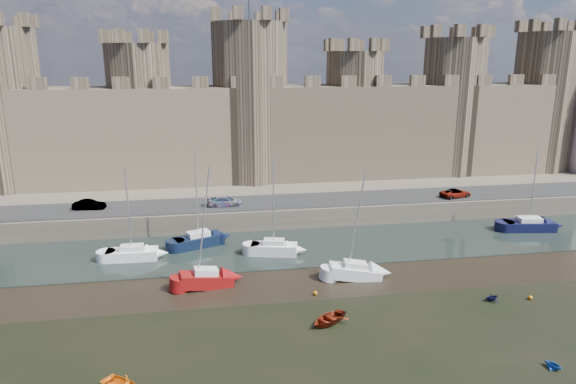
{
  "coord_description": "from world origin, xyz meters",
  "views": [
    {
      "loc": [
        -4.93,
        -29.17,
        20.68
      ],
      "look_at": [
        3.41,
        22.0,
        7.0
      ],
      "focal_mm": 32.0,
      "sensor_mm": 36.0,
      "label": 1
    }
  ],
  "objects_px": {
    "sailboat_1": "(199,240)",
    "sailboat_5": "(355,271)",
    "car_1": "(89,205)",
    "sailboat_3": "(529,225)",
    "car_3": "(456,193)",
    "sailboat_4": "(206,278)",
    "car_0": "(87,205)",
    "sailboat_2": "(274,248)",
    "car_2": "(225,201)",
    "sailboat_0": "(132,253)"
  },
  "relations": [
    {
      "from": "car_1",
      "to": "sailboat_3",
      "type": "height_order",
      "value": "sailboat_3"
    },
    {
      "from": "sailboat_0",
      "to": "sailboat_5",
      "type": "height_order",
      "value": "sailboat_5"
    },
    {
      "from": "car_2",
      "to": "car_3",
      "type": "bearing_deg",
      "value": -91.21
    },
    {
      "from": "car_1",
      "to": "sailboat_1",
      "type": "xyz_separation_m",
      "value": [
        13.19,
        -8.3,
        -2.29
      ]
    },
    {
      "from": "sailboat_2",
      "to": "sailboat_3",
      "type": "relative_size",
      "value": 1.01
    },
    {
      "from": "car_3",
      "to": "sailboat_4",
      "type": "height_order",
      "value": "sailboat_4"
    },
    {
      "from": "car_1",
      "to": "sailboat_0",
      "type": "xyz_separation_m",
      "value": [
        6.29,
        -11.15,
        -2.36
      ]
    },
    {
      "from": "sailboat_3",
      "to": "sailboat_4",
      "type": "distance_m",
      "value": 40.33
    },
    {
      "from": "car_3",
      "to": "sailboat_5",
      "type": "distance_m",
      "value": 25.92
    },
    {
      "from": "sailboat_3",
      "to": "sailboat_4",
      "type": "xyz_separation_m",
      "value": [
        -39.16,
        -9.63,
        0.01
      ]
    },
    {
      "from": "sailboat_1",
      "to": "sailboat_4",
      "type": "height_order",
      "value": "sailboat_4"
    },
    {
      "from": "car_0",
      "to": "sailboat_5",
      "type": "relative_size",
      "value": 0.31
    },
    {
      "from": "sailboat_2",
      "to": "sailboat_4",
      "type": "height_order",
      "value": "sailboat_4"
    },
    {
      "from": "car_1",
      "to": "sailboat_2",
      "type": "distance_m",
      "value": 24.53
    },
    {
      "from": "sailboat_3",
      "to": "sailboat_5",
      "type": "distance_m",
      "value": 26.96
    },
    {
      "from": "sailboat_4",
      "to": "sailboat_5",
      "type": "distance_m",
      "value": 14.16
    },
    {
      "from": "car_1",
      "to": "car_2",
      "type": "xyz_separation_m",
      "value": [
        16.52,
        -1.15,
        0.01
      ]
    },
    {
      "from": "sailboat_1",
      "to": "sailboat_3",
      "type": "distance_m",
      "value": 39.92
    },
    {
      "from": "car_0",
      "to": "sailboat_5",
      "type": "bearing_deg",
      "value": -123.94
    },
    {
      "from": "sailboat_2",
      "to": "car_1",
      "type": "bearing_deg",
      "value": 163.64
    },
    {
      "from": "car_3",
      "to": "car_2",
      "type": "bearing_deg",
      "value": 75.15
    },
    {
      "from": "car_1",
      "to": "sailboat_1",
      "type": "distance_m",
      "value": 15.75
    },
    {
      "from": "sailboat_0",
      "to": "sailboat_5",
      "type": "distance_m",
      "value": 23.3
    },
    {
      "from": "sailboat_4",
      "to": "sailboat_5",
      "type": "height_order",
      "value": "sailboat_4"
    },
    {
      "from": "car_2",
      "to": "sailboat_2",
      "type": "xyz_separation_m",
      "value": [
        4.68,
        -10.98,
        -2.31
      ]
    },
    {
      "from": "sailboat_1",
      "to": "sailboat_3",
      "type": "height_order",
      "value": "sailboat_1"
    },
    {
      "from": "car_1",
      "to": "sailboat_3",
      "type": "bearing_deg",
      "value": -94.74
    },
    {
      "from": "sailboat_2",
      "to": "sailboat_5",
      "type": "height_order",
      "value": "sailboat_5"
    },
    {
      "from": "car_2",
      "to": "sailboat_5",
      "type": "relative_size",
      "value": 0.42
    },
    {
      "from": "sailboat_2",
      "to": "sailboat_4",
      "type": "distance_m",
      "value": 9.96
    },
    {
      "from": "car_0",
      "to": "sailboat_1",
      "type": "bearing_deg",
      "value": -121.56
    },
    {
      "from": "sailboat_3",
      "to": "sailboat_4",
      "type": "height_order",
      "value": "sailboat_4"
    },
    {
      "from": "car_2",
      "to": "sailboat_4",
      "type": "height_order",
      "value": "sailboat_4"
    },
    {
      "from": "car_3",
      "to": "sailboat_1",
      "type": "relative_size",
      "value": 0.39
    },
    {
      "from": "sailboat_1",
      "to": "sailboat_5",
      "type": "relative_size",
      "value": 1.02
    },
    {
      "from": "car_3",
      "to": "sailboat_1",
      "type": "distance_m",
      "value": 34.56
    },
    {
      "from": "sailboat_5",
      "to": "car_3",
      "type": "bearing_deg",
      "value": 48.38
    },
    {
      "from": "car_3",
      "to": "sailboat_4",
      "type": "xyz_separation_m",
      "value": [
        -33.14,
        -17.04,
        -2.27
      ]
    },
    {
      "from": "car_2",
      "to": "car_1",
      "type": "bearing_deg",
      "value": 86.22
    },
    {
      "from": "car_1",
      "to": "sailboat_4",
      "type": "bearing_deg",
      "value": -138.44
    },
    {
      "from": "sailboat_0",
      "to": "car_1",
      "type": "bearing_deg",
      "value": 121.04
    },
    {
      "from": "car_0",
      "to": "car_1",
      "type": "relative_size",
      "value": 0.85
    },
    {
      "from": "sailboat_2",
      "to": "sailboat_0",
      "type": "bearing_deg",
      "value": -170.32
    },
    {
      "from": "car_1",
      "to": "sailboat_1",
      "type": "bearing_deg",
      "value": -116.99
    },
    {
      "from": "sailboat_4",
      "to": "sailboat_2",
      "type": "bearing_deg",
      "value": 34.41
    },
    {
      "from": "car_0",
      "to": "car_3",
      "type": "height_order",
      "value": "car_3"
    },
    {
      "from": "car_2",
      "to": "sailboat_1",
      "type": "distance_m",
      "value": 8.22
    },
    {
      "from": "sailboat_3",
      "to": "car_3",
      "type": "bearing_deg",
      "value": 137.31
    },
    {
      "from": "car_1",
      "to": "sailboat_1",
      "type": "height_order",
      "value": "sailboat_1"
    },
    {
      "from": "car_2",
      "to": "sailboat_0",
      "type": "relative_size",
      "value": 0.46
    }
  ]
}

